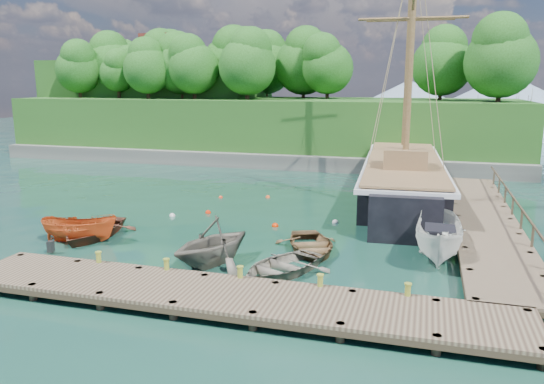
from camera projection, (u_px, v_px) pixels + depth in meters
The scene contains 23 objects.
ground at pixel (237, 248), 25.00m from camera, with size 160.00×160.00×0.00m, color #113228.
dock_near at pixel (227, 296), 18.26m from camera, with size 20.00×3.20×1.10m.
dock_east at pixel (484, 220), 28.32m from camera, with size 3.20×24.00×1.10m.
bollard_0 at pixel (100, 276), 21.31m from camera, with size 0.26×0.26×0.45m, color olive.
bollard_1 at pixel (167, 284), 20.49m from camera, with size 0.26×0.26×0.45m, color olive.
bollard_2 at pixel (240, 293), 19.66m from camera, with size 0.26×0.26×0.45m, color olive.
bollard_3 at pixel (320, 302), 18.84m from camera, with size 0.26×0.26×0.45m, color olive.
bollard_4 at pixel (407, 312), 18.01m from camera, with size 0.26×0.26×0.45m, color olive.
rowboat_0 at pixel (93, 237), 26.76m from camera, with size 3.29×4.61×0.96m, color brown.
rowboat_1 at pixel (212, 264), 22.83m from camera, with size 3.58×4.15×2.19m, color #615C50.
rowboat_2 at pixel (311, 251), 24.46m from camera, with size 3.00×4.20×0.87m, color brown.
rowboat_3 at pixel (281, 273), 21.67m from camera, with size 2.99×4.18×0.87m, color #6F685A.
motorboat_orange at pixel (80, 242), 25.98m from camera, with size 1.42×3.78×1.46m, color #D0521E.
cabin_boat_white at pixel (438, 259), 23.41m from camera, with size 2.04×5.41×2.09m, color silver.
schooner at pixel (403, 182), 35.37m from camera, with size 6.17×27.71×20.33m.
mooring_buoy_0 at pixel (172, 216), 30.85m from camera, with size 0.35×0.35×0.35m, color silver.
mooring_buoy_1 at pixel (208, 213), 31.61m from camera, with size 0.33×0.33×0.33m, color red.
mooring_buoy_2 at pixel (275, 226), 28.69m from camera, with size 0.36×0.36×0.36m, color red.
mooring_buoy_3 at pixel (335, 223), 29.40m from camera, with size 0.35×0.35×0.35m, color silver.
mooring_buoy_4 at pixel (221, 198), 35.73m from camera, with size 0.28×0.28×0.28m, color red.
mooring_buoy_5 at pixel (268, 198), 35.80m from camera, with size 0.30×0.30×0.30m, color #E24A18.
headland at pixel (224, 102), 56.88m from camera, with size 51.00×19.31×12.90m.
distant_ridge at pixel (404, 102), 88.69m from camera, with size 117.00×40.00×10.00m.
Camera 1 is at (8.33, -22.51, 7.68)m, focal length 35.00 mm.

